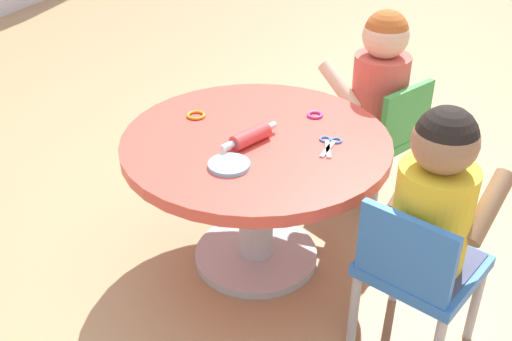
{
  "coord_description": "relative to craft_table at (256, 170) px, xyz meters",
  "views": [
    {
      "loc": [
        -1.58,
        -0.7,
        1.42
      ],
      "look_at": [
        0.0,
        0.0,
        0.37
      ],
      "focal_mm": 42.87,
      "sensor_mm": 36.0,
      "label": 1
    }
  ],
  "objects": [
    {
      "name": "seated_child_left",
      "position": [
        -0.17,
        -0.59,
        0.16
      ],
      "size": [
        0.41,
        0.36,
        0.51
      ],
      "color": "#3F4772",
      "rests_on": "ground"
    },
    {
      "name": "craft_scissors",
      "position": [
        0.05,
        -0.23,
        0.12
      ],
      "size": [
        0.14,
        0.08,
        0.01
      ],
      "color": "silver",
      "rests_on": "craft_table"
    },
    {
      "name": "ground_plane",
      "position": [
        0.0,
        0.0,
        -0.37
      ],
      "size": [
        10.0,
        10.0,
        0.0
      ],
      "primitive_type": "plane",
      "color": "tan"
    },
    {
      "name": "seated_child_right",
      "position": [
        0.56,
        -0.26,
        0.16
      ],
      "size": [
        0.39,
        0.43,
        0.51
      ],
      "color": "#3F4772",
      "rests_on": "ground"
    },
    {
      "name": "cookie_cutter_1",
      "position": [
        0.22,
        -0.12,
        0.13
      ],
      "size": [
        0.06,
        0.06,
        0.01
      ],
      "primitive_type": "torus",
      "color": "#D83FA5",
      "rests_on": "craft_table"
    },
    {
      "name": "playdough_blob_0",
      "position": [
        -0.2,
        0.0,
        0.13
      ],
      "size": [
        0.13,
        0.13,
        0.01
      ],
      "primitive_type": "cylinder",
      "color": "#8CCCF2",
      "rests_on": "craft_table"
    },
    {
      "name": "rolling_pin",
      "position": [
        -0.04,
        0.0,
        0.15
      ],
      "size": [
        0.22,
        0.11,
        0.05
      ],
      "color": "#D83F3F",
      "rests_on": "craft_table"
    },
    {
      "name": "craft_table",
      "position": [
        0.0,
        0.0,
        0.0
      ],
      "size": [
        0.87,
        0.87,
        0.49
      ],
      "color": "silver",
      "rests_on": "ground"
    },
    {
      "name": "child_chair_left",
      "position": [
        -0.21,
        -0.58,
        -0.07
      ],
      "size": [
        0.37,
        0.37,
        0.54
      ],
      "color": "#B7B7BC",
      "rests_on": "ground"
    },
    {
      "name": "child_chair_right",
      "position": [
        0.54,
        -0.3,
        -0.07
      ],
      "size": [
        0.4,
        0.4,
        0.54
      ],
      "color": "#B7B7BC",
      "rests_on": "ground"
    },
    {
      "name": "cookie_cutter_0",
      "position": [
        0.06,
        0.25,
        0.13
      ],
      "size": [
        0.07,
        0.07,
        0.01
      ],
      "primitive_type": "torus",
      "color": "orange",
      "rests_on": "craft_table"
    }
  ]
}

